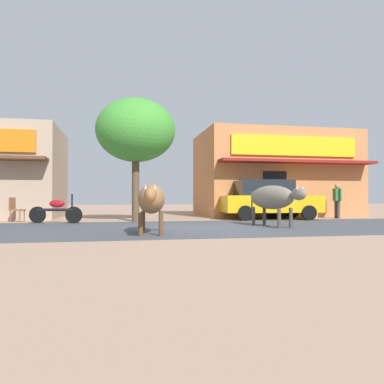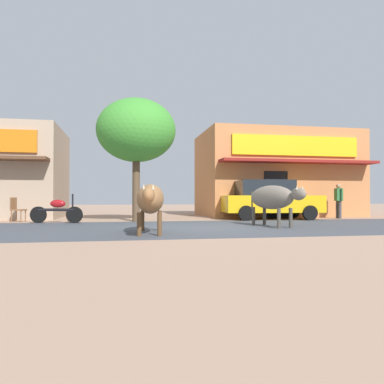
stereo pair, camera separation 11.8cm
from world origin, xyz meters
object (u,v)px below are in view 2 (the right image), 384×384
(cow_far_dark, at_px, (272,198))
(cafe_chair_near_tree, at_px, (17,208))
(pedestrian_by_shop, at_px, (339,198))
(parked_hatchback_car, at_px, (269,199))
(parked_motorcycle, at_px, (57,210))
(roadside_tree, at_px, (136,131))
(cow_near_brown, at_px, (150,199))

(cow_far_dark, height_order, cafe_chair_near_tree, cow_far_dark)
(cow_far_dark, bearing_deg, pedestrian_by_shop, 39.56)
(cafe_chair_near_tree, bearing_deg, pedestrian_by_shop, -0.07)
(parked_hatchback_car, relative_size, parked_motorcycle, 2.23)
(parked_hatchback_car, bearing_deg, pedestrian_by_shop, -0.08)
(cow_far_dark, relative_size, pedestrian_by_shop, 1.71)
(parked_hatchback_car, height_order, cafe_chair_near_tree, parked_hatchback_car)
(parked_hatchback_car, bearing_deg, roadside_tree, -174.97)
(parked_hatchback_car, distance_m, cow_far_dark, 4.19)
(parked_motorcycle, bearing_deg, roadside_tree, 8.09)
(cow_far_dark, distance_m, pedestrian_by_shop, 6.14)
(parked_hatchback_car, distance_m, pedestrian_by_shop, 3.25)
(parked_hatchback_car, xyz_separation_m, cow_far_dark, (-1.49, -3.92, 0.06))
(parked_motorcycle, bearing_deg, cow_near_brown, -56.54)
(parked_motorcycle, xyz_separation_m, pedestrian_by_shop, (11.64, 0.89, 0.42))
(cow_far_dark, height_order, pedestrian_by_shop, pedestrian_by_shop)
(parked_hatchback_car, bearing_deg, cow_far_dark, -110.81)
(cow_near_brown, bearing_deg, parked_hatchback_car, 45.04)
(parked_motorcycle, distance_m, cow_near_brown, 5.43)
(roadside_tree, distance_m, parked_hatchback_car, 6.19)
(roadside_tree, relative_size, cow_near_brown, 1.69)
(parked_hatchback_car, bearing_deg, parked_motorcycle, -173.94)
(roadside_tree, distance_m, cafe_chair_near_tree, 5.33)
(roadside_tree, height_order, pedestrian_by_shop, roadside_tree)
(roadside_tree, height_order, cafe_chair_near_tree, roadside_tree)
(roadside_tree, relative_size, cafe_chair_near_tree, 5.11)
(cow_near_brown, height_order, cafe_chair_near_tree, cow_near_brown)
(pedestrian_by_shop, bearing_deg, cafe_chair_near_tree, 179.93)
(cow_near_brown, bearing_deg, pedestrian_by_shop, 32.00)
(parked_motorcycle, bearing_deg, pedestrian_by_shop, 4.35)
(pedestrian_by_shop, bearing_deg, parked_motorcycle, -175.65)
(parked_motorcycle, relative_size, pedestrian_by_shop, 1.23)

